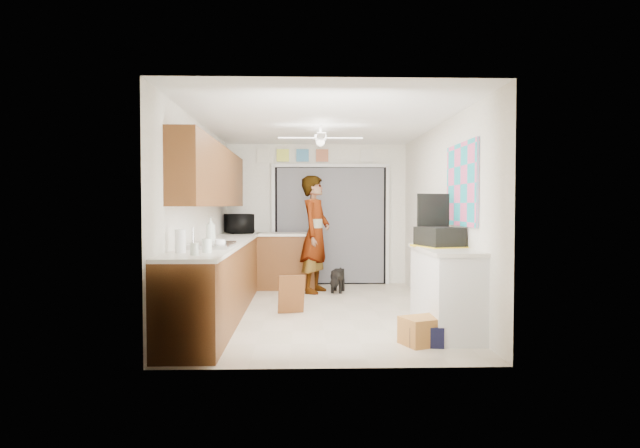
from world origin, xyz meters
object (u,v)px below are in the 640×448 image
object	(u,v)px
paper_towel_roll	(180,241)
dog	(338,280)
soap_bottle	(211,230)
man	(315,234)
cup	(220,244)
suitcase	(439,237)
navy_crate	(425,335)
cardboard_box	(425,331)
microwave	(239,224)

from	to	relation	value
paper_towel_roll	dog	xyz separation A→B (m)	(1.78, 3.31, -0.85)
soap_bottle	dog	bearing A→B (deg)	48.89
soap_bottle	man	xyz separation A→B (m)	(1.34, 1.95, -0.16)
cup	paper_towel_roll	distance (m)	0.68
suitcase	navy_crate	bearing A→B (deg)	-129.74
cardboard_box	man	world-z (taller)	man
cup	suitcase	xyz separation A→B (m)	(2.47, 0.11, 0.06)
microwave	soap_bottle	xyz separation A→B (m)	(-0.07, -2.37, 0.00)
cup	suitcase	bearing A→B (deg)	2.61
soap_bottle	cardboard_box	world-z (taller)	soap_bottle
paper_towel_roll	man	bearing A→B (deg)	66.81
suitcase	cardboard_box	xyz separation A→B (m)	(-0.32, -0.70, -0.91)
microwave	dog	world-z (taller)	microwave
microwave	paper_towel_roll	distance (m)	3.72
microwave	cup	distance (m)	3.12
cardboard_box	dog	world-z (taller)	dog
dog	navy_crate	bearing A→B (deg)	-64.31
cup	cardboard_box	bearing A→B (deg)	-15.31
suitcase	cup	bearing A→B (deg)	166.44
microwave	soap_bottle	distance (m)	2.37
soap_bottle	paper_towel_roll	distance (m)	1.35
paper_towel_roll	man	size ratio (longest dim) A/B	0.12
cardboard_box	navy_crate	distance (m)	0.05
soap_bottle	dog	world-z (taller)	soap_bottle
cardboard_box	navy_crate	bearing A→B (deg)	-90.00
soap_bottle	suitcase	distance (m)	2.78
cup	dog	size ratio (longest dim) A/B	0.23
navy_crate	man	bearing A→B (deg)	107.48
man	microwave	bearing A→B (deg)	92.66
cardboard_box	man	bearing A→B (deg)	107.63
paper_towel_roll	dog	size ratio (longest dim) A/B	0.44
microwave	dog	size ratio (longest dim) A/B	1.13
soap_bottle	cardboard_box	bearing A→B (deg)	-29.11
microwave	suitcase	xyz separation A→B (m)	(2.64, -3.00, -0.05)
cup	man	bearing A→B (deg)	67.48
paper_towel_roll	cardboard_box	size ratio (longest dim) A/B	0.52
cup	paper_towel_roll	bearing A→B (deg)	-116.09
cup	suitcase	world-z (taller)	suitcase
cup	suitcase	size ratio (longest dim) A/B	0.23
navy_crate	man	world-z (taller)	man
soap_bottle	cup	bearing A→B (deg)	-72.60
paper_towel_roll	navy_crate	world-z (taller)	paper_towel_roll
navy_crate	microwave	bearing A→B (deg)	121.87
soap_bottle	suitcase	xyz separation A→B (m)	(2.71, -0.63, -0.05)
soap_bottle	paper_towel_roll	xyz separation A→B (m)	(-0.07, -1.35, -0.05)
suitcase	dog	world-z (taller)	suitcase
cup	soap_bottle	bearing A→B (deg)	107.40
man	paper_towel_roll	bearing A→B (deg)	177.80
cup	navy_crate	xyz separation A→B (m)	(2.15, -0.62, -0.88)
paper_towel_roll	suitcase	xyz separation A→B (m)	(2.77, 0.72, -0.01)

